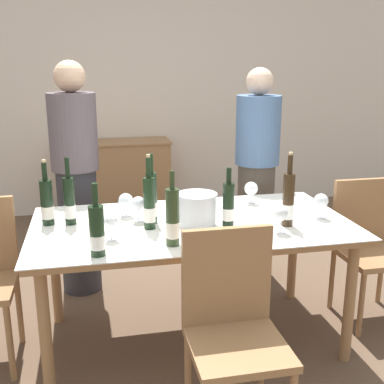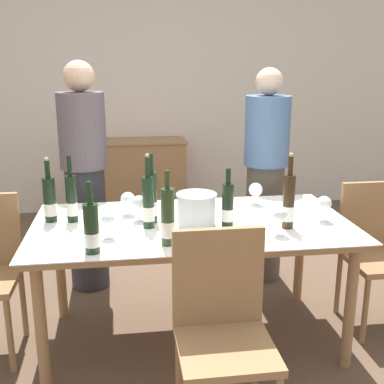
% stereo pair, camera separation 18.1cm
% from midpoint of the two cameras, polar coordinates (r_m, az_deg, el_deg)
% --- Properties ---
extents(ground_plane, '(12.00, 12.00, 0.00)m').
position_cam_midpoint_polar(ground_plane, '(3.09, 1.75, -17.02)').
color(ground_plane, brown).
extents(back_wall, '(8.00, 0.10, 2.80)m').
position_cam_midpoint_polar(back_wall, '(5.41, -3.30, 12.62)').
color(back_wall, beige).
rests_on(back_wall, ground_plane).
extents(sideboard_cabinet, '(1.14, 0.46, 0.83)m').
position_cam_midpoint_polar(sideboard_cabinet, '(5.25, -6.00, 1.62)').
color(sideboard_cabinet, '#996B42').
rests_on(sideboard_cabinet, ground_plane).
extents(dining_table, '(1.81, 0.96, 0.76)m').
position_cam_midpoint_polar(dining_table, '(2.78, 1.87, -4.98)').
color(dining_table, '#996B42').
rests_on(dining_table, ground_plane).
extents(ice_bucket, '(0.23, 0.23, 0.18)m').
position_cam_midpoint_polar(ice_bucket, '(2.69, 2.46, -1.96)').
color(ice_bucket, silver).
rests_on(ice_bucket, dining_table).
extents(wine_bottle_0, '(0.07, 0.07, 0.33)m').
position_cam_midpoint_polar(wine_bottle_0, '(2.67, 6.19, -1.69)').
color(wine_bottle_0, black).
rests_on(wine_bottle_0, dining_table).
extents(wine_bottle_1, '(0.07, 0.07, 0.42)m').
position_cam_midpoint_polar(wine_bottle_1, '(2.70, 13.27, -1.23)').
color(wine_bottle_1, '#332314').
rests_on(wine_bottle_1, dining_table).
extents(wine_bottle_2, '(0.07, 0.07, 0.41)m').
position_cam_midpoint_polar(wine_bottle_2, '(2.64, -3.24, -1.31)').
color(wine_bottle_2, black).
rests_on(wine_bottle_2, dining_table).
extents(wine_bottle_3, '(0.07, 0.07, 0.37)m').
position_cam_midpoint_polar(wine_bottle_3, '(2.83, -14.77, -0.95)').
color(wine_bottle_3, black).
rests_on(wine_bottle_3, dining_table).
extents(wine_bottle_4, '(0.06, 0.06, 0.38)m').
position_cam_midpoint_polar(wine_bottle_4, '(2.80, -12.30, -0.87)').
color(wine_bottle_4, black).
rests_on(wine_bottle_4, dining_table).
extents(wine_bottle_5, '(0.07, 0.07, 0.38)m').
position_cam_midpoint_polar(wine_bottle_5, '(2.39, -0.72, -3.18)').
color(wine_bottle_5, '#28381E').
rests_on(wine_bottle_5, dining_table).
extents(wine_bottle_6, '(0.06, 0.06, 0.40)m').
position_cam_midpoint_polar(wine_bottle_6, '(2.72, -2.91, -0.74)').
color(wine_bottle_6, black).
rests_on(wine_bottle_6, dining_table).
extents(wine_bottle_7, '(0.07, 0.07, 0.35)m').
position_cam_midpoint_polar(wine_bottle_7, '(2.32, -9.66, -4.39)').
color(wine_bottle_7, black).
rests_on(wine_bottle_7, dining_table).
extents(wine_glass_0, '(0.09, 0.09, 0.14)m').
position_cam_midpoint_polar(wine_glass_0, '(3.11, 9.20, 0.22)').
color(wine_glass_0, white).
rests_on(wine_glass_0, dining_table).
extents(wine_glass_1, '(0.09, 0.09, 0.14)m').
position_cam_midpoint_polar(wine_glass_1, '(2.87, -5.84, -0.94)').
color(wine_glass_1, white).
rests_on(wine_glass_1, dining_table).
extents(wine_glass_2, '(0.08, 0.08, 0.15)m').
position_cam_midpoint_polar(wine_glass_2, '(2.59, 12.31, -2.77)').
color(wine_glass_2, white).
rests_on(wine_glass_2, dining_table).
extents(wine_glass_3, '(0.09, 0.09, 0.15)m').
position_cam_midpoint_polar(wine_glass_3, '(2.88, 17.13, -1.39)').
color(wine_glass_3, white).
rests_on(wine_glass_3, dining_table).
extents(wine_glass_4, '(0.07, 0.07, 0.14)m').
position_cam_midpoint_polar(wine_glass_4, '(2.51, -7.90, -3.33)').
color(wine_glass_4, white).
rests_on(wine_glass_4, dining_table).
extents(wine_glass_5, '(0.08, 0.08, 0.15)m').
position_cam_midpoint_polar(wine_glass_5, '(2.77, -4.45, -1.35)').
color(wine_glass_5, white).
rests_on(wine_glass_5, dining_table).
extents(chair_near_front, '(0.42, 0.42, 0.93)m').
position_cam_midpoint_polar(chair_near_front, '(2.23, 5.98, -14.96)').
color(chair_near_front, '#996B42').
rests_on(chair_near_front, ground_plane).
extents(chair_right_end, '(0.42, 0.42, 0.90)m').
position_cam_midpoint_polar(chair_right_end, '(3.33, 22.50, -5.79)').
color(chair_right_end, '#996B42').
rests_on(chair_right_end, ground_plane).
extents(person_host, '(0.33, 0.33, 1.66)m').
position_cam_midpoint_polar(person_host, '(3.51, -11.15, 1.54)').
color(person_host, '#2D2D33').
rests_on(person_host, ground_plane).
extents(person_guest_left, '(0.33, 0.33, 1.61)m').
position_cam_midpoint_polar(person_guest_left, '(3.66, 10.10, 1.67)').
color(person_guest_left, '#51473D').
rests_on(person_guest_left, ground_plane).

